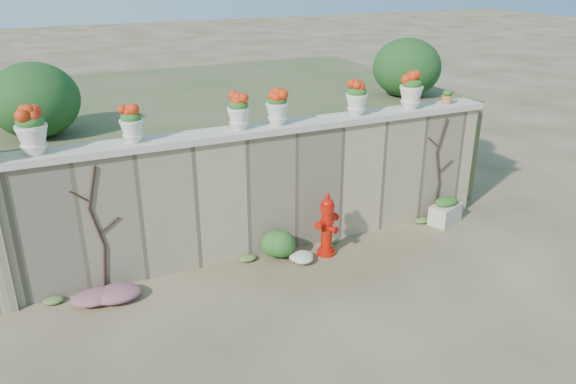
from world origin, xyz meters
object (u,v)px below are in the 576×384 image
planter_box (445,211)px  terracotta_pot (447,98)px  fire_hydrant (327,224)px  urn_pot_0 (31,131)px

planter_box → terracotta_pot: 2.04m
fire_hydrant → urn_pot_0: urn_pot_0 is taller
urn_pot_0 → terracotta_pot: 6.73m
planter_box → urn_pot_0: 6.95m
fire_hydrant → urn_pot_0: size_ratio=1.68×
terracotta_pot → urn_pot_0: bearing=-180.0°
planter_box → urn_pot_0: urn_pot_0 is taller
fire_hydrant → planter_box: size_ratio=1.54×
planter_box → urn_pot_0: bearing=154.8°
urn_pot_0 → terracotta_pot: size_ratio=2.61×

